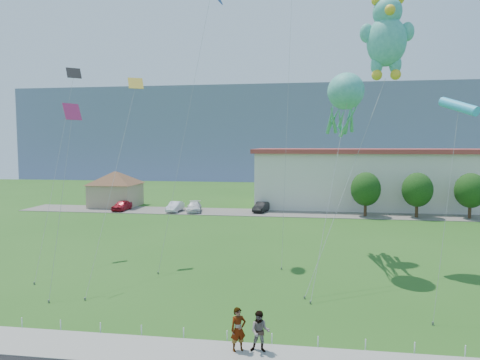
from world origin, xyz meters
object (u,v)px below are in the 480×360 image
object	(u,v)px
parked_car_red	(122,205)
parked_car_white	(194,207)
pedestrian_right	(260,331)
teddy_bear_kite	(387,35)
warehouse	(473,178)
pedestrian_left	(238,329)
parked_car_silver	(175,207)
octopus_kite	(344,103)
parked_car_black	(261,207)
pavilion	(116,185)

from	to	relation	value
parked_car_red	parked_car_white	bearing A→B (deg)	2.76
pedestrian_right	teddy_bear_kite	bearing A→B (deg)	64.87
warehouse	parked_car_white	xyz separation A→B (m)	(-37.61, -9.63, -3.43)
pedestrian_left	parked_car_silver	xyz separation A→B (m)	(-13.78, 36.49, -0.32)
pedestrian_right	octopus_kite	world-z (taller)	octopus_kite
parked_car_red	octopus_kite	distance (m)	36.37
parked_car_white	octopus_kite	xyz separation A→B (m)	(16.75, -22.45, 11.01)
warehouse	octopus_kite	xyz separation A→B (m)	(-20.86, -32.08, 7.58)
parked_car_red	parked_car_black	size ratio (longest dim) A/B	1.00
pavilion	octopus_kite	world-z (taller)	octopus_kite
pedestrian_left	parked_car_white	bearing A→B (deg)	79.02
parked_car_silver	teddy_bear_kite	xyz separation A→B (m)	(22.25, -21.35, 15.86)
warehouse	pedestrian_right	world-z (taller)	warehouse
warehouse	octopus_kite	world-z (taller)	octopus_kite
parked_car_silver	warehouse	bearing A→B (deg)	15.87
pedestrian_right	parked_car_silver	xyz separation A→B (m)	(-14.70, 36.46, -0.27)
pedestrian_right	parked_car_red	size ratio (longest dim) A/B	0.44
parked_car_silver	parked_car_black	size ratio (longest dim) A/B	1.00
parked_car_silver	parked_car_white	distance (m)	2.53
octopus_kite	parked_car_black	bearing A→B (deg)	108.81
pedestrian_right	parked_car_red	world-z (taller)	pedestrian_right
warehouse	parked_car_white	world-z (taller)	warehouse
warehouse	pedestrian_right	distance (m)	52.86
octopus_kite	parked_car_white	bearing A→B (deg)	126.72
warehouse	parked_car_white	distance (m)	38.97
pedestrian_right	parked_car_white	world-z (taller)	pedestrian_right
pavilion	parked_car_red	world-z (taller)	pavilion
warehouse	parked_car_silver	distance (m)	41.45
pavilion	pedestrian_right	size ratio (longest dim) A/B	5.30
pedestrian_left	pedestrian_right	xyz separation A→B (m)	(0.92, 0.04, -0.05)
pedestrian_right	teddy_bear_kite	xyz separation A→B (m)	(7.55, 15.11, 15.59)
parked_car_red	pavilion	bearing A→B (deg)	125.36
pedestrian_left	pedestrian_right	world-z (taller)	pedestrian_left
warehouse	pedestrian_right	size ratio (longest dim) A/B	35.17
parked_car_red	octopus_kite	size ratio (longest dim) A/B	0.29
parked_car_white	parked_car_black	bearing A→B (deg)	-2.34
parked_car_black	octopus_kite	bearing A→B (deg)	-59.80
pedestrian_left	teddy_bear_kite	bearing A→B (deg)	32.72
pavilion	pedestrian_left	distance (m)	46.74
pavilion	pedestrian_right	bearing A→B (deg)	-58.59
warehouse	parked_car_black	xyz separation A→B (m)	(-28.92, -8.42, -3.42)
parked_car_white	pedestrian_right	bearing A→B (deg)	-81.88
parked_car_white	warehouse	bearing A→B (deg)	4.08
parked_car_red	parked_car_silver	xyz separation A→B (m)	(7.31, 0.04, -0.02)
pedestrian_right	teddy_bear_kite	size ratio (longest dim) A/B	0.09
pavilion	warehouse	bearing A→B (deg)	6.84
pedestrian_left	pedestrian_right	bearing A→B (deg)	-25.87
pedestrian_right	teddy_bear_kite	world-z (taller)	teddy_bear_kite
parked_car_silver	octopus_kite	distance (m)	31.46
parked_car_silver	parked_car_red	bearing A→B (deg)	-177.48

